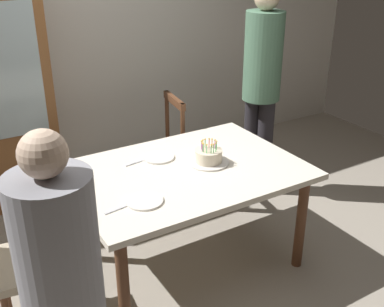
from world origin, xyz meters
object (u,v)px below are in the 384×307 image
object	(u,v)px
chair_upholstered	(12,255)
plate_far_side	(158,157)
chair_spindle_back	(157,155)
plate_near_celebrant	(144,201)
person_guest	(262,80)
birthday_cake	(209,157)
dining_table	(186,180)
person_celebrant	(63,291)

from	to	relation	value
chair_upholstered	plate_far_side	bearing A→B (deg)	15.29
plate_far_side	chair_spindle_back	bearing A→B (deg)	64.69
plate_near_celebrant	person_guest	world-z (taller)	person_guest
plate_far_side	person_guest	xyz separation A→B (m)	(1.18, 0.36, 0.28)
person_guest	birthday_cake	bearing A→B (deg)	-146.49
chair_upholstered	person_guest	xyz separation A→B (m)	(2.25, 0.66, 0.51)
plate_near_celebrant	person_guest	xyz separation A→B (m)	(1.52, 0.85, 0.28)
dining_table	person_celebrant	bearing A→B (deg)	-140.00
chair_spindle_back	chair_upholstered	bearing A→B (deg)	-146.38
dining_table	birthday_cake	distance (m)	0.22
dining_table	birthday_cake	xyz separation A→B (m)	(0.18, -0.00, 0.13)
person_guest	chair_spindle_back	bearing A→B (deg)	164.33
birthday_cake	chair_spindle_back	bearing A→B (deg)	87.69
plate_far_side	person_guest	distance (m)	1.27
dining_table	person_guest	bearing A→B (deg)	28.82
plate_far_side	chair_spindle_back	distance (m)	0.74
dining_table	person_guest	xyz separation A→B (m)	(1.10, 0.61, 0.38)
chair_upholstered	dining_table	bearing A→B (deg)	2.50
person_celebrant	birthday_cake	bearing A→B (deg)	35.62
dining_table	plate_far_side	world-z (taller)	plate_far_side
birthday_cake	dining_table	bearing A→B (deg)	178.43
chair_spindle_back	person_guest	world-z (taller)	person_guest
dining_table	chair_spindle_back	world-z (taller)	chair_spindle_back
dining_table	plate_near_celebrant	world-z (taller)	plate_near_celebrant
plate_near_celebrant	person_guest	bearing A→B (deg)	29.19
plate_near_celebrant	person_celebrant	bearing A→B (deg)	-134.98
birthday_cake	plate_near_celebrant	size ratio (longest dim) A/B	1.27
birthday_cake	plate_far_side	world-z (taller)	birthday_cake
dining_table	person_guest	distance (m)	1.31
plate_near_celebrant	chair_spindle_back	bearing A→B (deg)	60.09
chair_upholstered	person_celebrant	bearing A→B (deg)	-85.81
birthday_cake	person_guest	world-z (taller)	person_guest
birthday_cake	plate_far_side	distance (m)	0.36
plate_far_side	chair_upholstered	distance (m)	1.13
person_celebrant	plate_near_celebrant	bearing A→B (deg)	45.02
chair_upholstered	person_guest	world-z (taller)	person_guest
plate_near_celebrant	plate_far_side	xyz separation A→B (m)	(0.34, 0.49, 0.00)
dining_table	birthday_cake	bearing A→B (deg)	-1.57
chair_spindle_back	person_celebrant	bearing A→B (deg)	-126.34
chair_upholstered	plate_near_celebrant	bearing A→B (deg)	-14.78
person_guest	dining_table	bearing A→B (deg)	-151.18
person_celebrant	plate_far_side	bearing A→B (deg)	48.81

